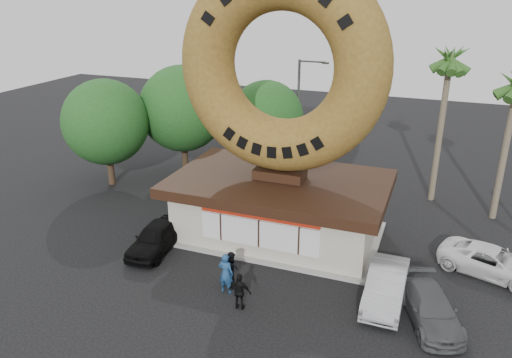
{
  "coord_description": "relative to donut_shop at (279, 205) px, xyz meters",
  "views": [
    {
      "loc": [
        7.5,
        -17.04,
        12.72
      ],
      "look_at": [
        -0.56,
        4.0,
        3.91
      ],
      "focal_mm": 35.0,
      "sensor_mm": 36.0,
      "label": 1
    }
  ],
  "objects": [
    {
      "name": "donut_shop",
      "position": [
        0.0,
        0.0,
        0.0
      ],
      "size": [
        11.2,
        7.2,
        3.8
      ],
      "color": "beige",
      "rests_on": "ground"
    },
    {
      "name": "palm_near",
      "position": [
        7.5,
        8.02,
        6.65
      ],
      "size": [
        2.6,
        2.6,
        9.75
      ],
      "color": "#726651",
      "rests_on": "ground"
    },
    {
      "name": "car_silver",
      "position": [
        6.2,
        -4.12,
        -1.03
      ],
      "size": [
        1.56,
        4.48,
        1.48
      ],
      "primitive_type": "imported",
      "rotation": [
        0.0,
        0.0,
        -0.0
      ],
      "color": "#A2A2A7",
      "rests_on": "ground"
    },
    {
      "name": "ground",
      "position": [
        0.0,
        -5.98,
        -1.77
      ],
      "size": [
        90.0,
        90.0,
        0.0
      ],
      "primitive_type": "plane",
      "color": "black",
      "rests_on": "ground"
    },
    {
      "name": "car_white",
      "position": [
        10.57,
        -0.2,
        -1.1
      ],
      "size": [
        5.23,
        3.58,
        1.33
      ],
      "primitive_type": "imported",
      "rotation": [
        0.0,
        0.0,
        1.26
      ],
      "color": "white",
      "rests_on": "ground"
    },
    {
      "name": "tree_far",
      "position": [
        -13.0,
        3.02,
        2.56
      ],
      "size": [
        5.6,
        5.6,
        7.14
      ],
      "color": "#473321",
      "rests_on": "ground"
    },
    {
      "name": "street_lamp",
      "position": [
        -1.86,
        10.02,
        2.72
      ],
      "size": [
        2.11,
        0.2,
        8.0
      ],
      "color": "#59595E",
      "rests_on": "ground"
    },
    {
      "name": "car_black",
      "position": [
        -5.31,
        -3.84,
        -1.05
      ],
      "size": [
        1.99,
        4.34,
        1.44
      ],
      "primitive_type": "imported",
      "rotation": [
        0.0,
        0.0,
        0.07
      ],
      "color": "black",
      "rests_on": "ground"
    },
    {
      "name": "tree_mid",
      "position": [
        -4.0,
        9.02,
        2.25
      ],
      "size": [
        5.2,
        5.2,
        6.63
      ],
      "color": "#473321",
      "rests_on": "ground"
    },
    {
      "name": "person_left",
      "position": [
        -0.45,
        -5.97,
        -0.81
      ],
      "size": [
        0.73,
        0.51,
        1.91
      ],
      "primitive_type": "imported",
      "rotation": [
        0.0,
        0.0,
        3.07
      ],
      "color": "navy",
      "rests_on": "ground"
    },
    {
      "name": "giant_donut",
      "position": [
        0.0,
        0.02,
        7.26
      ],
      "size": [
        10.45,
        2.66,
        10.45
      ],
      "primitive_type": "torus",
      "rotation": [
        1.57,
        0.0,
        0.0
      ],
      "color": "olive",
      "rests_on": "donut_shop"
    },
    {
      "name": "tree_west",
      "position": [
        -9.5,
        7.02,
        2.87
      ],
      "size": [
        6.0,
        6.0,
        7.65
      ],
      "color": "#473321",
      "rests_on": "ground"
    },
    {
      "name": "car_grey",
      "position": [
        8.08,
        -4.91,
        -1.14
      ],
      "size": [
        3.11,
        4.64,
        1.25
      ],
      "primitive_type": "imported",
      "rotation": [
        0.0,
        0.0,
        0.35
      ],
      "color": "#4E5153",
      "rests_on": "ground"
    },
    {
      "name": "person_center",
      "position": [
        -0.43,
        -5.45,
        -0.9
      ],
      "size": [
        1.01,
        0.9,
        1.73
      ],
      "primitive_type": "imported",
      "rotation": [
        0.0,
        0.0,
        2.8
      ],
      "color": "black",
      "rests_on": "ground"
    },
    {
      "name": "person_right",
      "position": [
        0.6,
        -6.88,
        -0.94
      ],
      "size": [
        1.0,
        0.46,
        1.66
      ],
      "primitive_type": "imported",
      "rotation": [
        0.0,
        0.0,
        3.2
      ],
      "color": "black",
      "rests_on": "ground"
    }
  ]
}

